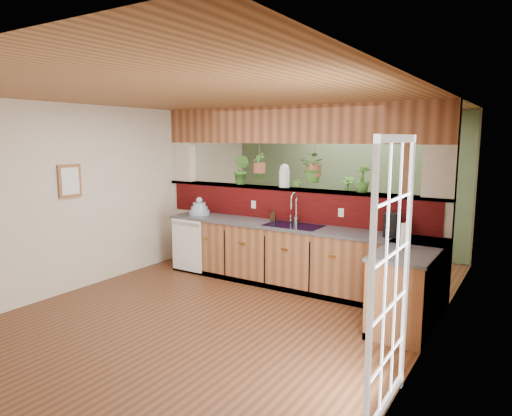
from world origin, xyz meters
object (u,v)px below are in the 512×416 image
Objects in this scene: glass_jar at (284,176)px; shelving_console at (326,224)px; faucet at (294,207)px; soap_dispenser at (273,215)px; dish_stack at (199,209)px; coffee_maker at (392,225)px; paper_towel at (405,236)px.

shelving_console is at bearing 93.76° from glass_jar.
soap_dispenser is at bearing -178.66° from faucet.
shelving_console is at bearing 61.38° from dish_stack.
soap_dispenser is 0.50× the size of glass_jar.
soap_dispenser is 0.59× the size of coffee_maker.
glass_jar reaches higher than paper_towel.
shelving_console is (-0.06, 2.13, -0.49)m from soap_dispenser.
dish_stack is at bearing 179.53° from coffee_maker.
paper_towel is at bearing -57.40° from shelving_console.
glass_jar is at bearing 15.04° from dish_stack.
soap_dispenser is 0.62m from glass_jar.
shelving_console is (-0.42, 2.12, -0.64)m from faucet.
shelving_console is (-0.12, 1.90, -1.07)m from glass_jar.
paper_towel is at bearing -23.10° from glass_jar.
paper_towel reaches higher than soap_dispenser.
soap_dispenser is at bearing 6.12° from dish_stack.
dish_stack is 1.11× the size of paper_towel.
paper_towel is (0.30, -0.53, -0.01)m from coffee_maker.
glass_jar is 0.27× the size of shelving_console.
soap_dispenser is 0.13× the size of shelving_console.
dish_stack is at bearing -174.90° from faucet.
soap_dispenser is at bearing 162.98° from paper_towel.
faucet is at bearing 1.34° from soap_dispenser.
soap_dispenser is at bearing -93.77° from shelving_console.
coffee_maker is (1.45, -0.12, -0.11)m from faucet.
coffee_maker is at bearing 0.49° from dish_stack.
glass_jar is (1.36, 0.37, 0.58)m from dish_stack.
dish_stack is 0.93× the size of glass_jar.
shelving_console is at bearing 91.65° from soap_dispenser.
glass_jar is at bearing -91.66° from shelving_console.
faucet is 1.67m from dish_stack.
paper_towel is (3.40, -0.51, 0.05)m from dish_stack.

